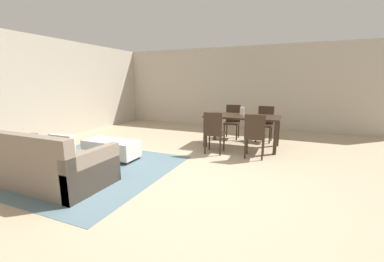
{
  "coord_description": "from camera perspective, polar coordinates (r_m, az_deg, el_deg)",
  "views": [
    {
      "loc": [
        1.61,
        -3.39,
        1.56
      ],
      "look_at": [
        -0.21,
        0.92,
        0.61
      ],
      "focal_mm": 22.81,
      "sensor_mm": 36.0,
      "label": 1
    }
  ],
  "objects": [
    {
      "name": "wall_left",
      "position": [
        7.24,
        -34.97,
        7.82
      ],
      "size": [
        0.12,
        11.0,
        2.7
      ],
      "primitive_type": "cube",
      "color": "#BCB2A0",
      "rests_on": "ground_plane"
    },
    {
      "name": "dining_chair_far_left",
      "position": [
        6.89,
        9.45,
        2.68
      ],
      "size": [
        0.42,
        0.42,
        0.92
      ],
      "color": "#332319",
      "rests_on": "ground_plane"
    },
    {
      "name": "dining_chair_near_left",
      "position": [
        5.29,
        5.13,
        0.13
      ],
      "size": [
        0.42,
        0.42,
        0.92
      ],
      "color": "#332319",
      "rests_on": "ground_plane"
    },
    {
      "name": "wall_back",
      "position": [
        8.54,
        12.23,
        9.85
      ],
      "size": [
        9.0,
        0.12,
        2.7
      ],
      "primitive_type": "cube",
      "color": "#BCB2A0",
      "rests_on": "ground_plane"
    },
    {
      "name": "area_rug",
      "position": [
        4.9,
        -23.74,
        -8.0
      ],
      "size": [
        3.0,
        2.8,
        0.01
      ],
      "primitive_type": "cube",
      "color": "slate",
      "rests_on": "ground_plane"
    },
    {
      "name": "dining_table",
      "position": [
        5.96,
        11.69,
        2.69
      ],
      "size": [
        1.72,
        0.89,
        0.76
      ],
      "color": "#332319",
      "rests_on": "ground_plane"
    },
    {
      "name": "couch",
      "position": [
        4.43,
        -31.16,
        -6.86
      ],
      "size": [
        2.0,
        0.98,
        0.86
      ],
      "color": "gray",
      "rests_on": "ground_plane"
    },
    {
      "name": "vase_centerpiece",
      "position": [
        5.98,
        11.63,
        4.55
      ],
      "size": [
        0.1,
        0.1,
        0.2
      ],
      "primitive_type": "cylinder",
      "color": "silver",
      "rests_on": "dining_table"
    },
    {
      "name": "ottoman_table",
      "position": [
        5.24,
        -18.35,
        -3.83
      ],
      "size": [
        1.14,
        0.5,
        0.39
      ],
      "color": "silver",
      "rests_on": "ground_plane"
    },
    {
      "name": "ground_plane",
      "position": [
        4.06,
        -2.36,
        -11.06
      ],
      "size": [
        10.8,
        10.8,
        0.0
      ],
      "primitive_type": "plane",
      "color": "tan"
    },
    {
      "name": "dining_chair_far_right",
      "position": [
        6.71,
        16.71,
        2.12
      ],
      "size": [
        0.42,
        0.42,
        0.92
      ],
      "color": "#332319",
      "rests_on": "ground_plane"
    },
    {
      "name": "dining_chair_near_right",
      "position": [
        5.1,
        14.48,
        -0.61
      ],
      "size": [
        0.42,
        0.42,
        0.92
      ],
      "color": "#332319",
      "rests_on": "ground_plane"
    }
  ]
}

